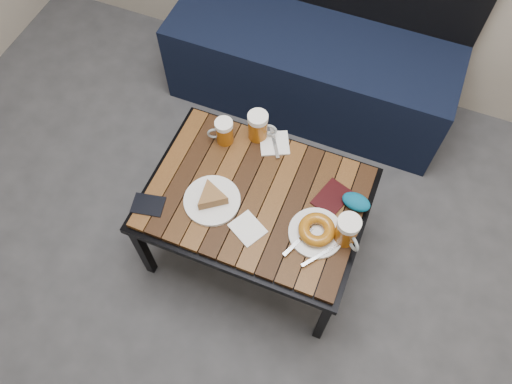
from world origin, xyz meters
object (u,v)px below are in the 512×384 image
at_px(beer_mug_left, 224,132).
at_px(passport_burgundy, 332,198).
at_px(passport_navy, 148,205).
at_px(knit_pouch, 356,202).
at_px(beer_mug_right, 347,231).
at_px(plate_pie, 212,198).
at_px(plate_bagel, 316,231).
at_px(beer_mug_centre, 258,126).
at_px(bench, 312,61).
at_px(cafe_table, 256,201).

relative_size(beer_mug_left, passport_burgundy, 0.81).
bearing_deg(passport_navy, knit_pouch, 100.19).
bearing_deg(beer_mug_right, passport_burgundy, 165.89).
bearing_deg(knit_pouch, plate_pie, -159.81).
bearing_deg(passport_navy, plate_bagel, 89.36).
distance_m(plate_bagel, passport_burgundy, 0.16).
bearing_deg(beer_mug_centre, bench, 77.83).
bearing_deg(plate_bagel, cafe_table, 165.59).
height_order(bench, knit_pouch, bench).
relative_size(beer_mug_right, plate_pie, 0.63).
relative_size(cafe_table, plate_pie, 3.93).
height_order(plate_pie, passport_navy, plate_pie).
bearing_deg(beer_mug_right, beer_mug_left, -159.20).
distance_m(beer_mug_right, plate_bagel, 0.11).
bearing_deg(beer_mug_left, cafe_table, 114.10).
relative_size(cafe_table, knit_pouch, 7.68).
xyz_separation_m(beer_mug_centre, passport_burgundy, (0.36, -0.16, -0.06)).
distance_m(beer_mug_left, knit_pouch, 0.58).
xyz_separation_m(cafe_table, plate_pie, (-0.14, -0.08, 0.07)).
distance_m(bench, cafe_table, 0.94).
bearing_deg(plate_pie, passport_burgundy, 23.57).
bearing_deg(bench, beer_mug_centre, -92.37).
xyz_separation_m(beer_mug_right, plate_pie, (-0.51, -0.04, -0.04)).
distance_m(beer_mug_left, plate_pie, 0.29).
bearing_deg(beer_mug_right, plate_pie, -132.51).
height_order(plate_pie, plate_bagel, plate_pie).
bearing_deg(plate_pie, beer_mug_centre, 81.74).
bearing_deg(beer_mug_centre, passport_burgundy, -34.05).
distance_m(beer_mug_left, beer_mug_right, 0.62).
bearing_deg(plate_pie, cafe_table, 30.37).
height_order(bench, plate_pie, bench).
xyz_separation_m(beer_mug_right, knit_pouch, (-0.00, 0.15, -0.04)).
xyz_separation_m(cafe_table, beer_mug_right, (0.36, -0.05, 0.11)).
relative_size(bench, plate_pie, 6.54).
relative_size(plate_pie, passport_burgundy, 1.50).
relative_size(passport_navy, knit_pouch, 1.08).
distance_m(cafe_table, knit_pouch, 0.38).
bearing_deg(cafe_table, passport_burgundy, 19.62).
distance_m(passport_navy, knit_pouch, 0.78).
height_order(beer_mug_right, passport_burgundy, beer_mug_right).
height_order(cafe_table, plate_bagel, plate_bagel).
height_order(cafe_table, beer_mug_right, beer_mug_right).
relative_size(beer_mug_centre, beer_mug_right, 0.97).
height_order(bench, beer_mug_centre, bench).
bearing_deg(beer_mug_right, bench, 157.07).
xyz_separation_m(plate_bagel, passport_navy, (-0.62, -0.12, -0.02)).
xyz_separation_m(bench, plate_bagel, (0.33, -0.99, 0.22)).
bearing_deg(bench, beer_mug_left, -101.34).
relative_size(cafe_table, beer_mug_right, 6.25).
relative_size(beer_mug_centre, knit_pouch, 1.20).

